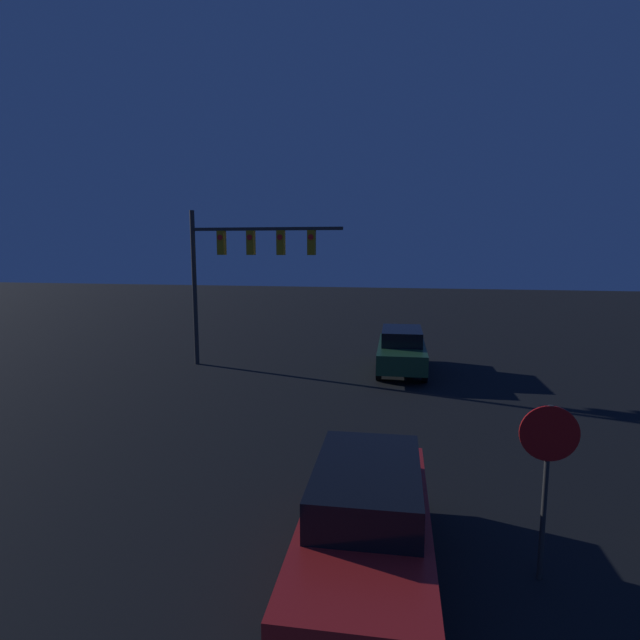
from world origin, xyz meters
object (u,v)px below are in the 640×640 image
at_px(stop_sign, 547,459).
at_px(car_far, 402,349).
at_px(car_near, 366,521).
at_px(traffic_signal_mast, 241,257).

bearing_deg(stop_sign, car_far, 100.56).
distance_m(car_near, traffic_signal_mast, 13.52).
relative_size(car_near, car_far, 1.00).
bearing_deg(stop_sign, traffic_signal_mast, 126.05).
height_order(car_far, stop_sign, stop_sign).
distance_m(car_far, traffic_signal_mast, 6.95).
distance_m(traffic_signal_mast, stop_sign, 14.20).
bearing_deg(car_far, traffic_signal_mast, 1.04).
bearing_deg(traffic_signal_mast, car_far, 2.75).
bearing_deg(car_far, stop_sign, 98.84).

